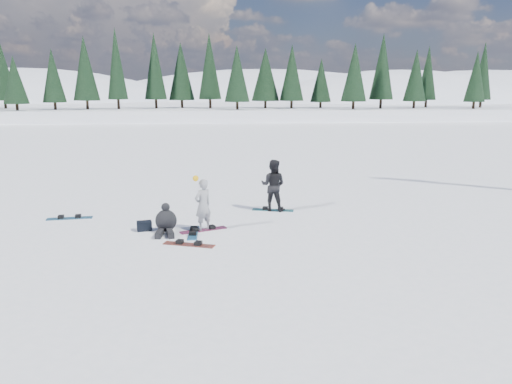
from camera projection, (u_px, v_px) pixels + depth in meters
ground at (260, 231)px, 15.52m from camera, size 420.00×420.00×0.00m
alpine_backdrop at (189, 134)px, 201.96m from camera, size 412.50×227.00×53.20m
snowboarder_woman at (203, 205)px, 15.46m from camera, size 0.71×0.68×1.78m
snowboarder_man at (273, 185)px, 17.98m from camera, size 1.10×0.98×1.87m
seated_rider at (166, 221)px, 15.36m from camera, size 0.69×1.11×0.92m
gear_bag at (144, 226)px, 15.60m from camera, size 0.50×0.39×0.30m
snowboard_woman at (203, 230)px, 15.63m from camera, size 1.49×0.84×0.03m
snowboard_man at (273, 210)px, 18.17m from camera, size 1.52×0.62×0.03m
snowboard_loose_a at (193, 233)px, 15.34m from camera, size 0.32×1.51×0.03m
snowboard_loose_c at (70, 218)px, 17.04m from camera, size 1.52×0.44×0.03m
snowboard_loose_b at (189, 245)px, 14.18m from camera, size 1.51×0.76×0.03m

